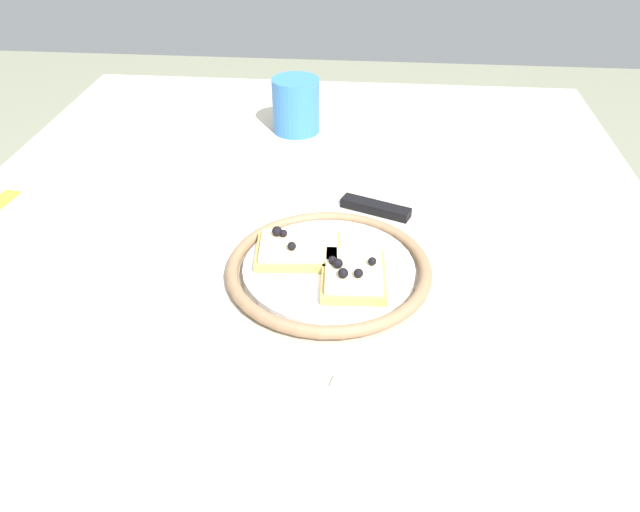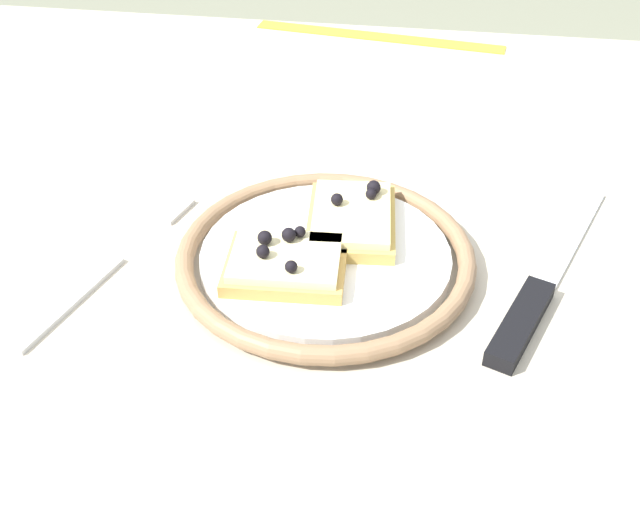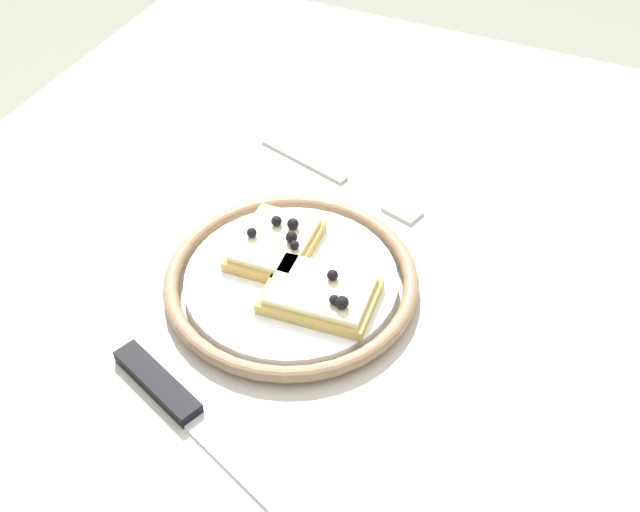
{
  "view_description": "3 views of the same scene",
  "coord_description": "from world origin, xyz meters",
  "px_view_note": "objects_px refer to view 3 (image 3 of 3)",
  "views": [
    {
      "loc": [
        -0.6,
        -0.08,
        1.15
      ],
      "look_at": [
        -0.05,
        -0.03,
        0.76
      ],
      "focal_mm": 35.2,
      "sensor_mm": 36.0,
      "label": 1
    },
    {
      "loc": [
        0.01,
        -0.49,
        1.09
      ],
      "look_at": [
        -0.05,
        -0.06,
        0.76
      ],
      "focal_mm": 43.17,
      "sensor_mm": 36.0,
      "label": 2
    },
    {
      "loc": [
        0.38,
        0.18,
        1.24
      ],
      "look_at": [
        -0.06,
        -0.02,
        0.77
      ],
      "focal_mm": 44.72,
      "sensor_mm": 36.0,
      "label": 3
    }
  ],
  "objects_px": {
    "dining_table": "(309,402)",
    "fork": "(339,178)",
    "pizza_slice_near": "(321,294)",
    "plate": "(291,281)",
    "pizza_slice_far": "(275,243)",
    "knife": "(183,408)"
  },
  "relations": [
    {
      "from": "pizza_slice_near",
      "to": "knife",
      "type": "xyz_separation_m",
      "value": [
        0.14,
        -0.05,
        -0.02
      ]
    },
    {
      "from": "plate",
      "to": "pizza_slice_near",
      "type": "height_order",
      "value": "pizza_slice_near"
    },
    {
      "from": "pizza_slice_far",
      "to": "pizza_slice_near",
      "type": "bearing_deg",
      "value": 57.18
    },
    {
      "from": "fork",
      "to": "pizza_slice_far",
      "type": "bearing_deg",
      "value": -2.11
    },
    {
      "from": "plate",
      "to": "knife",
      "type": "xyz_separation_m",
      "value": [
        0.15,
        -0.02,
        -0.0
      ]
    },
    {
      "from": "dining_table",
      "to": "plate",
      "type": "relative_size",
      "value": 5.04
    },
    {
      "from": "plate",
      "to": "pizza_slice_near",
      "type": "distance_m",
      "value": 0.04
    },
    {
      "from": "plate",
      "to": "dining_table",
      "type": "bearing_deg",
      "value": 37.12
    },
    {
      "from": "plate",
      "to": "fork",
      "type": "distance_m",
      "value": 0.16
    },
    {
      "from": "pizza_slice_near",
      "to": "plate",
      "type": "bearing_deg",
      "value": -113.53
    },
    {
      "from": "pizza_slice_near",
      "to": "fork",
      "type": "distance_m",
      "value": 0.18
    },
    {
      "from": "pizza_slice_near",
      "to": "pizza_slice_far",
      "type": "relative_size",
      "value": 1.11
    },
    {
      "from": "dining_table",
      "to": "knife",
      "type": "distance_m",
      "value": 0.14
    },
    {
      "from": "dining_table",
      "to": "pizza_slice_near",
      "type": "distance_m",
      "value": 0.11
    },
    {
      "from": "pizza_slice_far",
      "to": "knife",
      "type": "xyz_separation_m",
      "value": [
        0.18,
        0.01,
        -0.02
      ]
    },
    {
      "from": "fork",
      "to": "pizza_slice_near",
      "type": "bearing_deg",
      "value": 18.25
    },
    {
      "from": "plate",
      "to": "pizza_slice_near",
      "type": "xyz_separation_m",
      "value": [
        0.02,
        0.03,
        0.01
      ]
    },
    {
      "from": "dining_table",
      "to": "pizza_slice_near",
      "type": "xyz_separation_m",
      "value": [
        -0.04,
        -0.01,
        0.1
      ]
    },
    {
      "from": "plate",
      "to": "knife",
      "type": "height_order",
      "value": "plate"
    },
    {
      "from": "dining_table",
      "to": "fork",
      "type": "height_order",
      "value": "fork"
    },
    {
      "from": "dining_table",
      "to": "knife",
      "type": "height_order",
      "value": "knife"
    },
    {
      "from": "dining_table",
      "to": "fork",
      "type": "relative_size",
      "value": 5.68
    }
  ]
}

